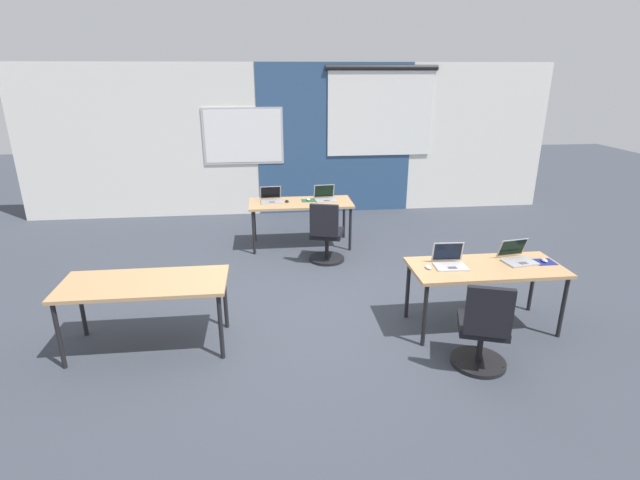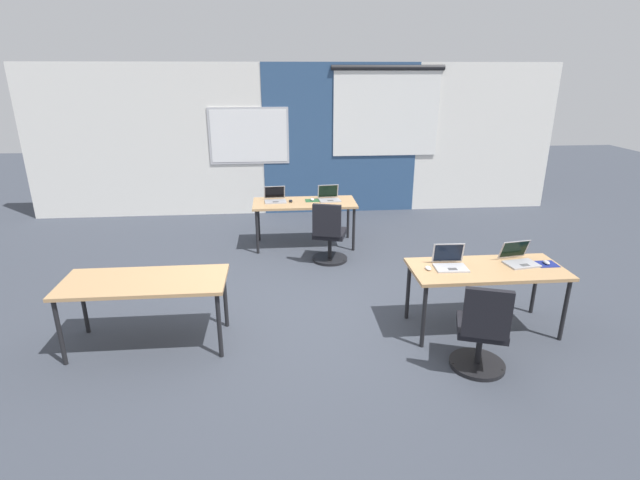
{
  "view_description": "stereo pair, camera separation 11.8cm",
  "coord_description": "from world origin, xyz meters",
  "px_view_note": "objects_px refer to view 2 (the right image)",
  "views": [
    {
      "loc": [
        -0.52,
        -5.04,
        2.68
      ],
      "look_at": [
        0.03,
        -0.22,
        0.95
      ],
      "focal_mm": 26.95,
      "sensor_mm": 36.0,
      "label": 1
    },
    {
      "loc": [
        -0.41,
        -5.05,
        2.68
      ],
      "look_at": [
        0.03,
        -0.22,
        0.95
      ],
      "focal_mm": 26.95,
      "sensor_mm": 36.0,
      "label": 2
    }
  ],
  "objects_px": {
    "laptop_far_right": "(329,197)",
    "mouse_far_right": "(312,199)",
    "laptop_near_right_inner": "(450,263)",
    "mouse_near_right_inner": "(428,268)",
    "desk_near_left": "(144,286)",
    "laptop_far_left": "(275,198)",
    "desk_far_center": "(304,206)",
    "chair_near_right_inner": "(482,335)",
    "laptop_near_right_end": "(519,259)",
    "mouse_far_left": "(291,201)",
    "mouse_near_right_end": "(547,262)",
    "desk_near_right": "(487,273)",
    "chair_far_right": "(329,238)"
  },
  "relations": [
    {
      "from": "mouse_far_right",
      "to": "chair_far_right",
      "type": "relative_size",
      "value": 0.11
    },
    {
      "from": "laptop_far_right",
      "to": "laptop_near_right_end",
      "type": "distance_m",
      "value": 3.28
    },
    {
      "from": "desk_near_right",
      "to": "chair_far_right",
      "type": "xyz_separation_m",
      "value": [
        -1.44,
        2.06,
        -0.28
      ]
    },
    {
      "from": "desk_near_left",
      "to": "mouse_near_right_end",
      "type": "distance_m",
      "value": 4.17
    },
    {
      "from": "desk_far_center",
      "to": "laptop_far_left",
      "type": "relative_size",
      "value": 4.57
    },
    {
      "from": "mouse_near_right_inner",
      "to": "mouse_near_right_end",
      "type": "height_order",
      "value": "mouse_near_right_end"
    },
    {
      "from": "desk_near_right",
      "to": "chair_near_right_inner",
      "type": "height_order",
      "value": "chair_near_right_inner"
    },
    {
      "from": "mouse_far_right",
      "to": "desk_near_left",
      "type": "bearing_deg",
      "value": -123.26
    },
    {
      "from": "desk_near_right",
      "to": "mouse_far_left",
      "type": "relative_size",
      "value": 15.12
    },
    {
      "from": "desk_near_left",
      "to": "laptop_near_right_inner",
      "type": "bearing_deg",
      "value": 0.97
    },
    {
      "from": "desk_near_right",
      "to": "mouse_far_right",
      "type": "bearing_deg",
      "value": 119.53
    },
    {
      "from": "laptop_far_right",
      "to": "mouse_far_right",
      "type": "distance_m",
      "value": 0.27
    },
    {
      "from": "chair_near_right_inner",
      "to": "laptop_near_right_end",
      "type": "distance_m",
      "value": 1.18
    },
    {
      "from": "laptop_near_right_inner",
      "to": "laptop_near_right_end",
      "type": "distance_m",
      "value": 0.77
    },
    {
      "from": "chair_far_right",
      "to": "laptop_far_left",
      "type": "distance_m",
      "value": 1.19
    },
    {
      "from": "mouse_far_right",
      "to": "laptop_far_left",
      "type": "distance_m",
      "value": 0.58
    },
    {
      "from": "desk_far_center",
      "to": "laptop_far_right",
      "type": "relative_size",
      "value": 4.52
    },
    {
      "from": "laptop_far_right",
      "to": "chair_near_right_inner",
      "type": "relative_size",
      "value": 0.38
    },
    {
      "from": "laptop_near_right_end",
      "to": "desk_far_center",
      "type": "bearing_deg",
      "value": 119.12
    },
    {
      "from": "mouse_near_right_end",
      "to": "mouse_far_left",
      "type": "xyz_separation_m",
      "value": [
        -2.63,
        2.78,
        -0.0
      ]
    },
    {
      "from": "desk_far_center",
      "to": "mouse_near_right_end",
      "type": "distance_m",
      "value": 3.67
    },
    {
      "from": "laptop_far_right",
      "to": "mouse_far_right",
      "type": "bearing_deg",
      "value": 176.96
    },
    {
      "from": "chair_near_right_inner",
      "to": "laptop_near_right_end",
      "type": "height_order",
      "value": "laptop_near_right_end"
    },
    {
      "from": "laptop_far_right",
      "to": "laptop_near_right_inner",
      "type": "height_order",
      "value": "laptop_near_right_inner"
    },
    {
      "from": "mouse_far_left",
      "to": "desk_near_right",
      "type": "bearing_deg",
      "value": -55.07
    },
    {
      "from": "desk_near_left",
      "to": "desk_near_right",
      "type": "distance_m",
      "value": 3.5
    },
    {
      "from": "mouse_near_right_end",
      "to": "chair_far_right",
      "type": "bearing_deg",
      "value": 136.1
    },
    {
      "from": "mouse_near_right_end",
      "to": "laptop_far_right",
      "type": "bearing_deg",
      "value": 125.44
    },
    {
      "from": "laptop_far_left",
      "to": "laptop_near_right_inner",
      "type": "bearing_deg",
      "value": -61.21
    },
    {
      "from": "laptop_near_right_end",
      "to": "desk_near_left",
      "type": "bearing_deg",
      "value": 172.22
    },
    {
      "from": "mouse_near_right_end",
      "to": "laptop_far_left",
      "type": "relative_size",
      "value": 0.29
    },
    {
      "from": "laptop_near_right_inner",
      "to": "mouse_near_right_inner",
      "type": "bearing_deg",
      "value": -166.28
    },
    {
      "from": "desk_near_left",
      "to": "chair_near_right_inner",
      "type": "bearing_deg",
      "value": -13.32
    },
    {
      "from": "desk_far_center",
      "to": "laptop_near_right_inner",
      "type": "height_order",
      "value": "laptop_near_right_inner"
    },
    {
      "from": "laptop_near_right_end",
      "to": "mouse_far_left",
      "type": "height_order",
      "value": "laptop_near_right_end"
    },
    {
      "from": "laptop_near_right_inner",
      "to": "mouse_near_right_end",
      "type": "relative_size",
      "value": 3.34
    },
    {
      "from": "laptop_far_right",
      "to": "mouse_near_right_inner",
      "type": "height_order",
      "value": "laptop_far_right"
    },
    {
      "from": "mouse_far_right",
      "to": "laptop_near_right_end",
      "type": "relative_size",
      "value": 0.28
    },
    {
      "from": "desk_near_right",
      "to": "chair_near_right_inner",
      "type": "xyz_separation_m",
      "value": [
        -0.33,
        -0.75,
        -0.28
      ]
    },
    {
      "from": "laptop_far_right",
      "to": "laptop_near_right_end",
      "type": "height_order",
      "value": "laptop_far_right"
    },
    {
      "from": "mouse_far_right",
      "to": "mouse_far_left",
      "type": "xyz_separation_m",
      "value": [
        -0.34,
        -0.05,
        -0.0
      ]
    },
    {
      "from": "mouse_far_right",
      "to": "chair_far_right",
      "type": "height_order",
      "value": "chair_far_right"
    },
    {
      "from": "desk_near_left",
      "to": "laptop_near_right_end",
      "type": "relative_size",
      "value": 4.27
    },
    {
      "from": "chair_far_right",
      "to": "mouse_near_right_end",
      "type": "bearing_deg",
      "value": 152.76
    },
    {
      "from": "desk_near_left",
      "to": "laptop_far_left",
      "type": "bearing_deg",
      "value": 65.78
    },
    {
      "from": "desk_near_right",
      "to": "mouse_near_right_end",
      "type": "distance_m",
      "value": 0.67
    },
    {
      "from": "mouse_near_right_end",
      "to": "mouse_far_left",
      "type": "distance_m",
      "value": 3.82
    },
    {
      "from": "mouse_far_left",
      "to": "laptop_near_right_inner",
      "type": "bearing_deg",
      "value": -60.24
    },
    {
      "from": "mouse_far_left",
      "to": "desk_near_left",
      "type": "bearing_deg",
      "value": -118.66
    },
    {
      "from": "desk_far_center",
      "to": "desk_near_right",
      "type": "bearing_deg",
      "value": -57.99
    }
  ]
}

